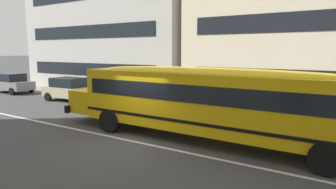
{
  "coord_description": "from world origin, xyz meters",
  "views": [
    {
      "loc": [
        7.12,
        -8.65,
        3.52
      ],
      "look_at": [
        1.07,
        0.86,
        1.84
      ],
      "focal_mm": 31.38,
      "sensor_mm": 36.0,
      "label": 1
    }
  ],
  "objects": [
    {
      "name": "parked_car_grey_near_corner",
      "position": [
        -17.27,
        5.06,
        0.84
      ],
      "size": [
        3.95,
        1.97,
        1.64
      ],
      "rotation": [
        0.0,
        0.0,
        0.03
      ],
      "color": "gray",
      "rests_on": "ground_plane"
    },
    {
      "name": "parked_car_beige_past_driveway",
      "position": [
        -9.81,
        4.97,
        0.84
      ],
      "size": [
        3.98,
        2.05,
        1.64
      ],
      "rotation": [
        0.0,
        0.0,
        0.05
      ],
      "color": "#C1B28E",
      "rests_on": "ground_plane"
    },
    {
      "name": "ground_plane",
      "position": [
        0.0,
        0.0,
        0.0
      ],
      "size": [
        400.0,
        400.0,
        0.0
      ],
      "primitive_type": "plane",
      "color": "#424244"
    },
    {
      "name": "apartment_block_far_centre",
      "position": [
        4.52,
        13.92,
        6.65
      ],
      "size": [
        15.28,
        9.6,
        13.3
      ],
      "color": "beige",
      "rests_on": "ground_plane"
    },
    {
      "name": "school_bus",
      "position": [
        2.23,
        1.72,
        1.71
      ],
      "size": [
        12.92,
        3.11,
        2.89
      ],
      "rotation": [
        0.0,
        0.0,
        3.13
      ],
      "color": "yellow",
      "rests_on": "ground_plane"
    },
    {
      "name": "apartment_block_far_left",
      "position": [
        -12.46,
        14.62,
        8.25
      ],
      "size": [
        17.17,
        11.0,
        16.5
      ],
      "color": "#B7B7B2",
      "rests_on": "ground_plane"
    },
    {
      "name": "lane_centreline",
      "position": [
        0.0,
        0.0,
        0.0
      ],
      "size": [
        110.0,
        0.16,
        0.01
      ],
      "primitive_type": "cube",
      "color": "silver",
      "rests_on": "ground_plane"
    },
    {
      "name": "sidewalk_far",
      "position": [
        0.0,
        7.65,
        0.01
      ],
      "size": [
        120.0,
        3.0,
        0.01
      ],
      "primitive_type": "cube",
      "color": "gray",
      "rests_on": "ground_plane"
    }
  ]
}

